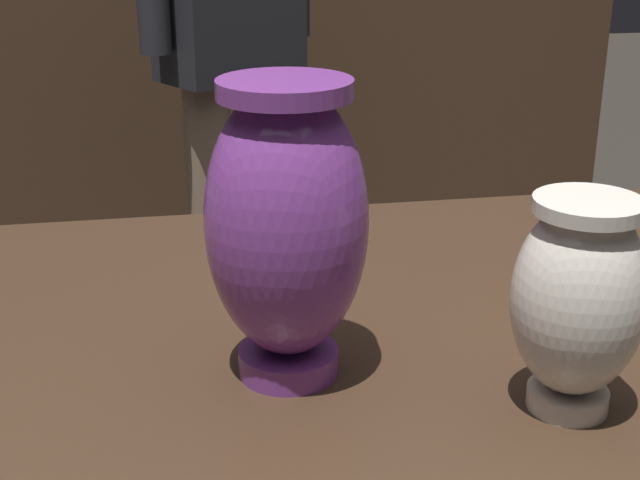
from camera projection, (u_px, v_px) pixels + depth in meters
name	position (u px, v px, depth m)	size (l,w,h in m)	color
back_display_shelf	(216.00, 115.00, 3.04)	(2.60, 0.40, 0.99)	#422D1E
vase_centerpiece	(287.00, 223.00, 0.74)	(0.14, 0.14, 0.26)	#7A388E
vase_tall_behind	(578.00, 299.00, 0.70)	(0.11, 0.11, 0.18)	silver
visitor_center_back	(229.00, 12.00, 2.06)	(0.41, 0.32, 1.60)	#846B56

